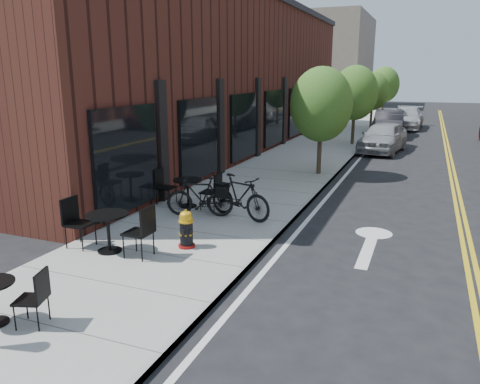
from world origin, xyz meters
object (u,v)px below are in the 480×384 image
at_px(parked_car_a, 383,137).
at_px(parked_car_c, 407,118).
at_px(fire_hydrant, 186,229).
at_px(parked_car_b, 389,123).
at_px(bicycle_left, 200,197).
at_px(bicycle_right, 240,197).
at_px(bistro_set_c, 188,189).
at_px(bistro_set_b, 108,227).

height_order(parked_car_a, parked_car_c, parked_car_c).
height_order(fire_hydrant, parked_car_b, parked_car_b).
height_order(bicycle_left, parked_car_b, parked_car_b).
distance_m(bicycle_left, parked_car_c, 24.13).
relative_size(bicycle_right, bistro_set_c, 1.01).
bearing_deg(bistro_set_b, bistro_set_c, 91.89).
bearing_deg(bistro_set_c, parked_car_b, 79.01).
bearing_deg(fire_hydrant, parked_car_a, 104.62).
height_order(bicycle_left, bistro_set_c, bicycle_left).
xyz_separation_m(bicycle_right, parked_car_a, (2.29, 12.70, 0.05)).
distance_m(fire_hydrant, bistro_set_c, 3.11).
bearing_deg(fire_hydrant, bistro_set_b, -124.45).
relative_size(bistro_set_c, parked_car_a, 0.43).
xyz_separation_m(bistro_set_b, parked_car_b, (3.69, 22.06, 0.12)).
xyz_separation_m(fire_hydrant, bistro_set_b, (-1.35, -0.82, 0.14)).
bearing_deg(parked_car_a, bistro_set_c, -100.28).
bearing_deg(bistro_set_b, bicycle_right, 62.84).
distance_m(fire_hydrant, parked_car_b, 21.37).
distance_m(bicycle_right, bistro_set_b, 3.51).
bearing_deg(parked_car_c, bistro_set_c, -98.85).
bearing_deg(parked_car_b, fire_hydrant, -97.68).
distance_m(bicycle_right, parked_car_b, 19.06).
distance_m(bistro_set_c, parked_car_b, 18.86).
relative_size(bistro_set_c, parked_car_c, 0.37).
xyz_separation_m(fire_hydrant, parked_car_c, (3.14, 25.90, 0.22)).
xyz_separation_m(parked_car_b, parked_car_c, (0.80, 4.66, -0.04)).
xyz_separation_m(fire_hydrant, parked_car_a, (2.58, 14.98, 0.22)).
distance_m(parked_car_a, parked_car_b, 6.26).
relative_size(parked_car_a, parked_car_b, 0.91).
bearing_deg(parked_car_a, bistro_set_b, -96.12).
distance_m(bistro_set_c, parked_car_a, 12.86).
distance_m(bistro_set_c, parked_car_c, 23.59).
relative_size(bicycle_left, bistro_set_b, 0.88).
bearing_deg(parked_car_c, bicycle_right, -94.58).
xyz_separation_m(bistro_set_c, parked_car_b, (3.76, 18.48, 0.14)).
xyz_separation_m(fire_hydrant, bicycle_right, (0.29, 2.29, 0.17)).
bearing_deg(bistro_set_c, fire_hydrant, -62.21).
bearing_deg(parked_car_b, bicycle_left, -100.48).
relative_size(bicycle_right, parked_car_c, 0.37).
height_order(bicycle_left, parked_car_c, parked_car_c).
bearing_deg(bistro_set_c, parked_car_a, 72.39).
bearing_deg(bistro_set_c, parked_car_c, 79.36).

